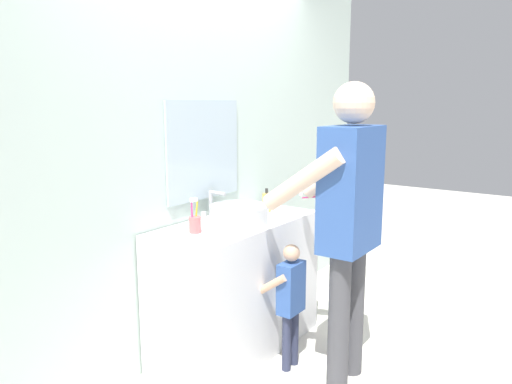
{
  "coord_description": "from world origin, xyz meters",
  "views": [
    {
      "loc": [
        -2.41,
        -1.56,
        1.62
      ],
      "look_at": [
        0.0,
        0.15,
        1.08
      ],
      "focal_mm": 34.37,
      "sensor_mm": 36.0,
      "label": 1
    }
  ],
  "objects_px": {
    "adult_parent": "(347,208)",
    "soap_bottle": "(267,202)",
    "child_toddler": "(290,295)",
    "toothbrush_cup": "(195,224)"
  },
  "relations": [
    {
      "from": "toothbrush_cup",
      "to": "soap_bottle",
      "type": "xyz_separation_m",
      "value": [
        0.71,
        -0.03,
        0.01
      ]
    },
    {
      "from": "toothbrush_cup",
      "to": "child_toddler",
      "type": "bearing_deg",
      "value": -51.57
    },
    {
      "from": "adult_parent",
      "to": "child_toddler",
      "type": "bearing_deg",
      "value": 102.8
    },
    {
      "from": "toothbrush_cup",
      "to": "soap_bottle",
      "type": "distance_m",
      "value": 0.71
    },
    {
      "from": "toothbrush_cup",
      "to": "soap_bottle",
      "type": "bearing_deg",
      "value": -2.16
    },
    {
      "from": "soap_bottle",
      "to": "child_toddler",
      "type": "xyz_separation_m",
      "value": [
        -0.36,
        -0.41,
        -0.47
      ]
    },
    {
      "from": "toothbrush_cup",
      "to": "child_toddler",
      "type": "height_order",
      "value": "toothbrush_cup"
    },
    {
      "from": "soap_bottle",
      "to": "child_toddler",
      "type": "bearing_deg",
      "value": -130.62
    },
    {
      "from": "soap_bottle",
      "to": "child_toddler",
      "type": "relative_size",
      "value": 0.21
    },
    {
      "from": "adult_parent",
      "to": "soap_bottle",
      "type": "bearing_deg",
      "value": 69.08
    }
  ]
}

